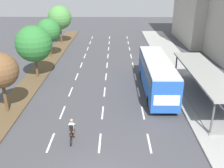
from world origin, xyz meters
The scene contains 12 objects.
median_strip centered at (-8.30, 20.00, 0.06)m, with size 2.60×52.00×0.12m, color brown.
sidewalk_right centered at (9.25, 20.00, 0.07)m, with size 4.50×52.00×0.15m, color #9E9E99.
lane_divider_left centered at (-3.50, 17.68, 0.00)m, with size 0.14×46.37×0.01m.
lane_divider_center centered at (0.00, 17.68, 0.00)m, with size 0.14×46.37×0.01m.
lane_divider_right centered at (3.50, 17.68, 0.00)m, with size 0.14×46.37×0.01m.
bus_shelter centered at (9.53, 11.29, 1.87)m, with size 2.90×12.61×2.86m.
bus centered at (5.25, 13.57, 2.07)m, with size 2.54×11.29×3.37m.
cyclist centered at (-1.97, 4.71, 0.79)m, with size 0.46×1.82×1.71m.
median_tree_second centered at (-8.30, 8.90, 3.82)m, with size 2.95×2.95×5.19m.
median_tree_third centered at (-8.07, 17.38, 4.02)m, with size 4.09×4.09×5.95m.
median_tree_fourth centered at (-8.51, 25.86, 3.90)m, with size 3.43×3.43×5.51m.
median_tree_fifth centered at (-8.54, 34.35, 4.60)m, with size 4.06×4.06×6.53m.
Camera 1 is at (1.03, -10.46, 10.67)m, focal length 40.54 mm.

